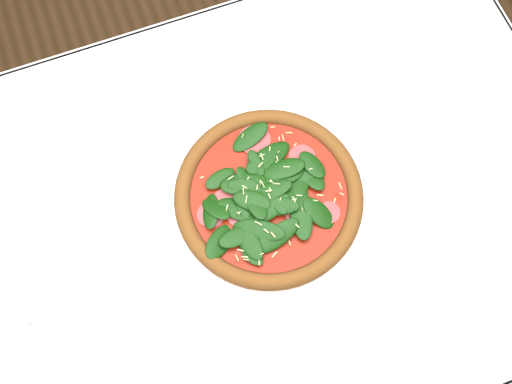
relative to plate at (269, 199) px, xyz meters
name	(u,v)px	position (x,y,z in m)	size (l,w,h in m)	color
ground	(248,285)	(-0.05, 0.00, -0.76)	(6.00, 6.00, 0.00)	brown
dining_table	(243,227)	(-0.05, 0.00, -0.11)	(1.21, 0.81, 0.75)	white
plate	(269,199)	(0.00, 0.00, 0.00)	(0.36, 0.36, 0.02)	white
pizza	(269,195)	(0.00, 0.00, 0.02)	(0.36, 0.36, 0.04)	brown
saucer_near	(429,246)	(0.22, -0.17, 0.00)	(0.15, 0.15, 0.01)	white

